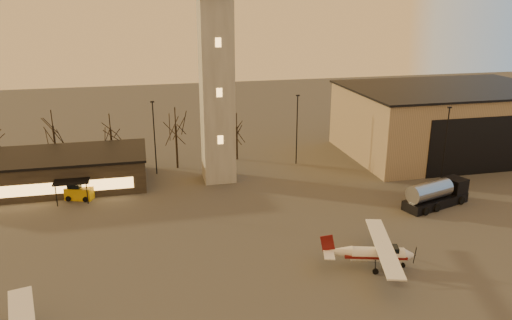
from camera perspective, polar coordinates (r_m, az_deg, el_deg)
The scene contains 9 objects.
ground at distance 40.47m, azimuth 2.70°, elevation -16.63°, with size 220.00×220.00×0.00m, color #3B3936.
control_tower at distance 63.03m, azimuth -4.60°, elevation 11.88°, with size 6.80×6.80×32.60m.
hangar at distance 81.98m, azimuth 20.95°, elevation 4.24°, with size 30.60×20.60×10.30m.
terminal at distance 68.47m, azimuth -23.06°, elevation -1.20°, with size 25.40×12.20×4.30m.
light_poles at distance 66.13m, azimuth -4.06°, elevation 2.54°, with size 58.50×12.25×10.14m.
tree_row at distance 73.30m, azimuth -16.16°, elevation 3.83°, with size 37.20×9.20×8.80m.
cessna_front at distance 46.60m, azimuth 13.84°, elevation -10.65°, with size 8.99×11.13×3.09m.
fuel_truck at distance 61.37m, azimuth 19.86°, elevation -3.87°, with size 8.85×4.88×3.16m.
service_cart at distance 63.58m, azimuth -19.54°, elevation -3.54°, with size 3.57×2.83×2.02m.
Camera 1 is at (-9.28, -31.99, 22.98)m, focal length 35.00 mm.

